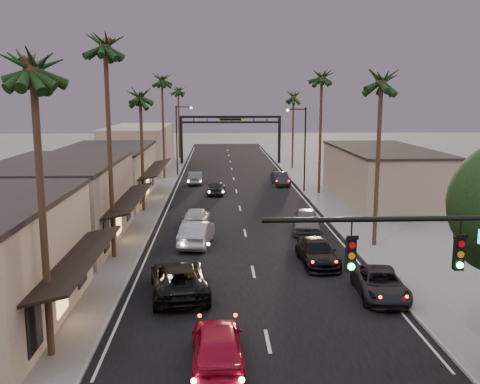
{
  "coord_description": "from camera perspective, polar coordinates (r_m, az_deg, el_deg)",
  "views": [
    {
      "loc": [
        -2.06,
        -10.78,
        10.07
      ],
      "look_at": [
        -0.23,
        31.56,
        2.5
      ],
      "focal_mm": 40.0,
      "sensor_mm": 36.0,
      "label": 1
    }
  ],
  "objects": [
    {
      "name": "palm_lb",
      "position": [
        33.59,
        -14.22,
        15.49
      ],
      "size": [
        3.2,
        3.2,
        15.2
      ],
      "color": "#38281C",
      "rests_on": "ground"
    },
    {
      "name": "streetlight_right",
      "position": [
        56.7,
        6.67,
        5.26
      ],
      "size": [
        2.13,
        0.3,
        9.0
      ],
      "color": "black",
      "rests_on": "ground"
    },
    {
      "name": "oncoming_pickup",
      "position": [
        28.01,
        -6.55,
        -9.19
      ],
      "size": [
        3.56,
        6.33,
        1.67
      ],
      "primitive_type": "imported",
      "rotation": [
        0.0,
        0.0,
        3.28
      ],
      "color": "black",
      "rests_on": "ground"
    },
    {
      "name": "road",
      "position": [
        56.72,
        -0.36,
        -0.09
      ],
      "size": [
        14.0,
        120.0,
        0.02
      ],
      "primitive_type": "cube",
      "color": "black",
      "rests_on": "ground"
    },
    {
      "name": "arch",
      "position": [
        80.94,
        -1.02,
        6.91
      ],
      "size": [
        15.2,
        0.4,
        7.27
      ],
      "color": "black",
      "rests_on": "ground"
    },
    {
      "name": "palm_rc",
      "position": [
        75.54,
        5.73,
        10.38
      ],
      "size": [
        3.2,
        3.2,
        12.2
      ],
      "color": "#38281C",
      "rests_on": "ground"
    },
    {
      "name": "building_right",
      "position": [
        53.8,
        14.93,
        1.69
      ],
      "size": [
        8.0,
        18.0,
        5.0
      ],
      "primitive_type": "cube",
      "color": "gray",
      "rests_on": "ground"
    },
    {
      "name": "palm_far",
      "position": [
        89.01,
        -6.62,
        10.94
      ],
      "size": [
        3.2,
        3.2,
        13.2
      ],
      "color": "#38281C",
      "rests_on": "ground"
    },
    {
      "name": "oncoming_white",
      "position": [
        42.25,
        -4.69,
        -2.7
      ],
      "size": [
        2.19,
        4.98,
        1.42
      ],
      "primitive_type": "imported",
      "rotation": [
        0.0,
        0.0,
        3.1
      ],
      "color": "#B2B2B2",
      "rests_on": "ground"
    },
    {
      "name": "storefront_mid",
      "position": [
        39.07,
        -18.69,
        -1.21
      ],
      "size": [
        8.0,
        14.0,
        5.5
      ],
      "primitive_type": "cube",
      "color": "gray",
      "rests_on": "ground"
    },
    {
      "name": "oncoming_grey_far",
      "position": [
        62.6,
        -4.79,
        1.51
      ],
      "size": [
        1.58,
        4.47,
        1.47
      ],
      "primitive_type": "imported",
      "rotation": [
        0.0,
        0.0,
        3.15
      ],
      "color": "#505055",
      "rests_on": "ground"
    },
    {
      "name": "palm_rb",
      "position": [
        55.86,
        8.73,
        12.42
      ],
      "size": [
        3.2,
        3.2,
        14.2
      ],
      "color": "#38281C",
      "rests_on": "ground"
    },
    {
      "name": "palm_la",
      "position": [
        20.88,
        -21.32,
        13.23
      ],
      "size": [
        3.2,
        3.2,
        13.2
      ],
      "color": "#38281C",
      "rests_on": "ground"
    },
    {
      "name": "streetlight_left",
      "position": [
        69.12,
        -6.54,
        6.13
      ],
      "size": [
        2.13,
        0.3,
        9.0
      ],
      "color": "black",
      "rests_on": "ground"
    },
    {
      "name": "sidewalk_right",
      "position": [
        64.62,
        7.86,
        1.12
      ],
      "size": [
        5.0,
        92.0,
        0.12
      ],
      "primitive_type": "cube",
      "color": "slate",
      "rests_on": "ground"
    },
    {
      "name": "storefront_dist",
      "position": [
        76.89,
        -10.68,
        4.68
      ],
      "size": [
        8.0,
        20.0,
        6.0
      ],
      "primitive_type": "cube",
      "color": "gray",
      "rests_on": "ground"
    },
    {
      "name": "curbside_black",
      "position": [
        33.04,
        8.23,
        -6.39
      ],
      "size": [
        2.27,
        5.16,
        1.47
      ],
      "primitive_type": "imported",
      "rotation": [
        0.0,
        0.0,
        0.04
      ],
      "color": "black",
      "rests_on": "ground"
    },
    {
      "name": "curbside_far",
      "position": [
        61.79,
        4.33,
        1.42
      ],
      "size": [
        1.94,
        4.64,
        1.49
      ],
      "primitive_type": "imported",
      "rotation": [
        0.0,
        0.0,
        0.08
      ],
      "color": "black",
      "rests_on": "ground"
    },
    {
      "name": "ground",
      "position": [
        51.81,
        -0.15,
        -1.08
      ],
      "size": [
        200.0,
        200.0,
        0.0
      ],
      "primitive_type": "plane",
      "color": "slate",
      "rests_on": "ground"
    },
    {
      "name": "curbside_grey",
      "position": [
        40.57,
        7.07,
        -3.08
      ],
      "size": [
        2.66,
        5.23,
        1.7
      ],
      "primitive_type": "imported",
      "rotation": [
        0.0,
        0.0,
        -0.13
      ],
      "color": "#4B4C51",
      "rests_on": "ground"
    },
    {
      "name": "storefront_far",
      "position": [
        54.43,
        -14.05,
        1.83
      ],
      "size": [
        8.0,
        16.0,
        5.0
      ],
      "primitive_type": "cube",
      "color": "tan",
      "rests_on": "ground"
    },
    {
      "name": "oncoming_silver",
      "position": [
        36.87,
        -4.64,
        -4.38
      ],
      "size": [
        2.48,
        5.38,
        1.71
      ],
      "primitive_type": "imported",
      "rotation": [
        0.0,
        0.0,
        3.01
      ],
      "color": "#98979C",
      "rests_on": "ground"
    },
    {
      "name": "sidewalk_left",
      "position": [
        64.01,
        -9.12,
        1.0
      ],
      "size": [
        5.0,
        92.0,
        0.12
      ],
      "primitive_type": "cube",
      "color": "slate",
      "rests_on": "ground"
    },
    {
      "name": "palm_ra",
      "position": [
        36.41,
        14.88,
        11.96
      ],
      "size": [
        3.2,
        3.2,
        13.2
      ],
      "color": "#38281C",
      "rests_on": "ground"
    },
    {
      "name": "curbside_near",
      "position": [
        28.5,
        14.72,
        -9.43
      ],
      "size": [
        2.64,
        5.14,
        1.39
      ],
      "primitive_type": "imported",
      "rotation": [
        0.0,
        0.0,
        -0.07
      ],
      "color": "black",
      "rests_on": "ground"
    },
    {
      "name": "palm_lc",
      "position": [
        47.24,
        -10.61,
        10.44
      ],
      "size": [
        3.2,
        3.2,
        12.2
      ],
      "color": "#38281C",
      "rests_on": "ground"
    },
    {
      "name": "oncoming_red",
      "position": [
        21.03,
        -2.4,
        -15.95
      ],
      "size": [
        2.1,
        4.91,
        1.65
      ],
      "primitive_type": "imported",
      "rotation": [
        0.0,
        0.0,
        3.17
      ],
      "color": "maroon",
      "rests_on": "ground"
    },
    {
      "name": "oncoming_dgrey",
      "position": [
        55.78,
        -2.56,
        0.48
      ],
      "size": [
        2.01,
        4.4,
        1.46
      ],
      "primitive_type": "imported",
      "rotation": [
        0.0,
        0.0,
        3.07
      ],
      "color": "black",
      "rests_on": "ground"
    },
    {
      "name": "palm_ld",
      "position": [
        66.15,
        -8.33,
        12.05
      ],
      "size": [
        3.2,
        3.2,
        14.2
      ],
      "color": "#38281C",
      "rests_on": "ground"
    }
  ]
}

